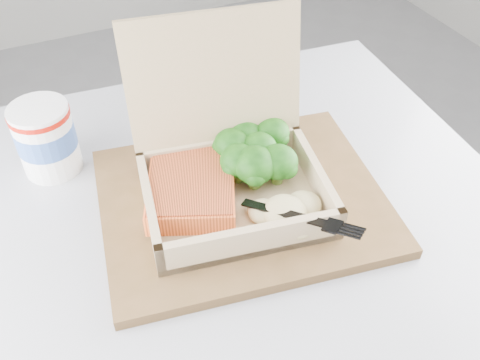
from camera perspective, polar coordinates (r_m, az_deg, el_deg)
name	(u,v)px	position (r m, az deg, el deg)	size (l,w,h in m)	color
cafe_table	(242,306)	(0.81, 0.18, -13.28)	(0.79, 0.79, 0.70)	black
serving_tray	(242,201)	(0.68, 0.22, -2.21)	(0.35, 0.28, 0.02)	brown
takeout_container	(228,158)	(0.66, -1.27, 2.31)	(0.25, 0.24, 0.21)	tan
salmon_fillet	(192,186)	(0.66, -5.17, -0.62)	(0.10, 0.14, 0.03)	orange
broccoli_pile	(259,155)	(0.69, 2.02, 2.72)	(0.12, 0.12, 0.04)	#2B7B1B
mashed_potatoes	(285,212)	(0.63, 4.78, -3.39)	(0.08, 0.07, 0.03)	#CCBF84
plastic_fork	(268,206)	(0.62, 2.97, -2.79)	(0.10, 0.14, 0.02)	black
paper_cup	(46,137)	(0.75, -20.03, 4.33)	(0.08, 0.08, 0.10)	white
receipt	(215,125)	(0.82, -2.65, 5.83)	(0.08, 0.15, 0.00)	white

